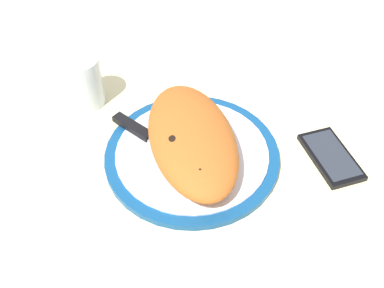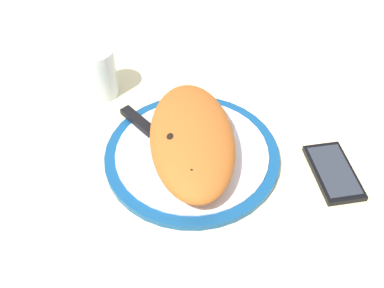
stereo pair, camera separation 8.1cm
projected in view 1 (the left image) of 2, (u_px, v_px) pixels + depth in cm
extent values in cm
cube|color=beige|center=(192.00, 163.00, 84.81)|extent=(150.00, 150.00, 3.00)
cylinder|color=navy|center=(192.00, 155.00, 83.28)|extent=(31.18, 31.18, 1.21)
cylinder|color=white|center=(192.00, 152.00, 82.73)|extent=(27.28, 27.28, 0.30)
ellipsoid|color=#C16023|center=(192.00, 140.00, 80.01)|extent=(28.28, 15.01, 6.69)
ellipsoid|color=black|center=(175.00, 139.00, 76.64)|extent=(3.29, 3.28, 0.83)
ellipsoid|color=black|center=(200.00, 168.00, 72.59)|extent=(1.81, 1.75, 0.58)
cube|color=silver|center=(225.00, 158.00, 81.32)|extent=(12.64, 3.83, 0.40)
cube|color=silver|center=(223.00, 125.00, 87.10)|extent=(4.40, 3.06, 0.40)
cube|color=silver|center=(175.00, 155.00, 81.88)|extent=(10.53, 8.64, 0.40)
cube|color=black|center=(133.00, 127.00, 86.17)|extent=(8.16, 6.94, 1.20)
cube|color=black|center=(331.00, 157.00, 83.14)|extent=(13.57, 7.97, 1.00)
cube|color=#2D333D|center=(332.00, 155.00, 82.72)|extent=(11.92, 6.81, 0.16)
cylinder|color=silver|center=(84.00, 81.00, 90.42)|extent=(7.08, 7.08, 10.44)
cylinder|color=silver|center=(86.00, 92.00, 92.34)|extent=(6.52, 6.52, 4.75)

